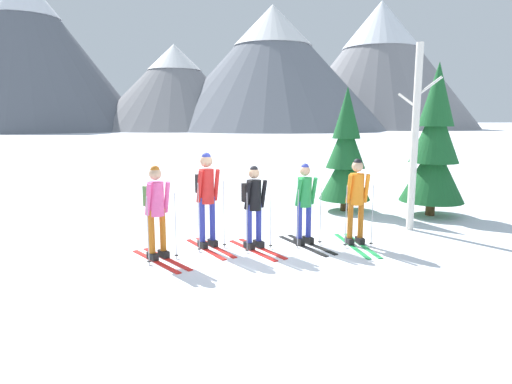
{
  "coord_description": "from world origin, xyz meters",
  "views": [
    {
      "loc": [
        -0.82,
        -8.16,
        2.52
      ],
      "look_at": [
        0.03,
        0.54,
        1.05
      ],
      "focal_mm": 31.16,
      "sensor_mm": 36.0,
      "label": 1
    }
  ],
  "objects_px": {
    "skier_in_pink": "(156,207)",
    "pine_tree_near": "(434,147)",
    "skier_in_red": "(207,194)",
    "skier_in_orange": "(357,198)",
    "skier_in_black": "(254,203)",
    "skier_in_green": "(305,201)",
    "birch_tree_tall": "(415,137)",
    "pine_tree_mid": "(346,155)"
  },
  "relations": [
    {
      "from": "birch_tree_tall",
      "to": "skier_in_pink",
      "type": "bearing_deg",
      "value": -163.4
    },
    {
      "from": "skier_in_green",
      "to": "pine_tree_near",
      "type": "distance_m",
      "value": 4.58
    },
    {
      "from": "skier_in_black",
      "to": "skier_in_orange",
      "type": "xyz_separation_m",
      "value": [
        2.05,
        0.06,
        0.04
      ]
    },
    {
      "from": "skier_in_pink",
      "to": "pine_tree_near",
      "type": "bearing_deg",
      "value": 24.4
    },
    {
      "from": "skier_in_black",
      "to": "pine_tree_near",
      "type": "distance_m",
      "value": 5.55
    },
    {
      "from": "pine_tree_mid",
      "to": "skier_in_pink",
      "type": "bearing_deg",
      "value": -140.28
    },
    {
      "from": "skier_in_pink",
      "to": "skier_in_orange",
      "type": "distance_m",
      "value": 3.87
    },
    {
      "from": "skier_in_orange",
      "to": "pine_tree_mid",
      "type": "relative_size",
      "value": 0.53
    },
    {
      "from": "skier_in_pink",
      "to": "skier_in_black",
      "type": "relative_size",
      "value": 1.05
    },
    {
      "from": "skier_in_red",
      "to": "birch_tree_tall",
      "type": "height_order",
      "value": "birch_tree_tall"
    },
    {
      "from": "skier_in_green",
      "to": "skier_in_orange",
      "type": "relative_size",
      "value": 0.93
    },
    {
      "from": "pine_tree_mid",
      "to": "skier_in_orange",
      "type": "bearing_deg",
      "value": -102.94
    },
    {
      "from": "skier_in_pink",
      "to": "skier_in_black",
      "type": "height_order",
      "value": "skier_in_pink"
    },
    {
      "from": "skier_in_pink",
      "to": "skier_in_black",
      "type": "xyz_separation_m",
      "value": [
        1.78,
        0.49,
        -0.05
      ]
    },
    {
      "from": "skier_in_black",
      "to": "pine_tree_mid",
      "type": "xyz_separation_m",
      "value": [
        2.79,
        3.31,
        0.62
      ]
    },
    {
      "from": "pine_tree_near",
      "to": "skier_in_pink",
      "type": "bearing_deg",
      "value": -155.6
    },
    {
      "from": "skier_in_green",
      "to": "birch_tree_tall",
      "type": "relative_size",
      "value": 0.4
    },
    {
      "from": "skier_in_green",
      "to": "pine_tree_near",
      "type": "relative_size",
      "value": 0.42
    },
    {
      "from": "pine_tree_near",
      "to": "birch_tree_tall",
      "type": "bearing_deg",
      "value": -130.49
    },
    {
      "from": "skier_in_pink",
      "to": "skier_in_black",
      "type": "bearing_deg",
      "value": 15.34
    },
    {
      "from": "pine_tree_mid",
      "to": "skier_in_green",
      "type": "bearing_deg",
      "value": -119.35
    },
    {
      "from": "skier_in_red",
      "to": "birch_tree_tall",
      "type": "xyz_separation_m",
      "value": [
        4.57,
        0.98,
        1.01
      ]
    },
    {
      "from": "skier_in_orange",
      "to": "skier_in_black",
      "type": "bearing_deg",
      "value": -178.21
    },
    {
      "from": "skier_in_black",
      "to": "skier_in_pink",
      "type": "bearing_deg",
      "value": -164.66
    },
    {
      "from": "skier_in_red",
      "to": "skier_in_green",
      "type": "bearing_deg",
      "value": 0.55
    },
    {
      "from": "skier_in_black",
      "to": "skier_in_red",
      "type": "bearing_deg",
      "value": 169.84
    },
    {
      "from": "skier_in_black",
      "to": "pine_tree_near",
      "type": "relative_size",
      "value": 0.42
    },
    {
      "from": "skier_in_orange",
      "to": "pine_tree_near",
      "type": "bearing_deg",
      "value": 41.17
    },
    {
      "from": "skier_in_orange",
      "to": "pine_tree_near",
      "type": "height_order",
      "value": "pine_tree_near"
    },
    {
      "from": "skier_in_orange",
      "to": "pine_tree_mid",
      "type": "bearing_deg",
      "value": 77.06
    },
    {
      "from": "skier_in_green",
      "to": "birch_tree_tall",
      "type": "distance_m",
      "value": 3.06
    },
    {
      "from": "skier_in_pink",
      "to": "pine_tree_mid",
      "type": "bearing_deg",
      "value": 39.72
    },
    {
      "from": "skier_in_pink",
      "to": "skier_in_orange",
      "type": "xyz_separation_m",
      "value": [
        3.83,
        0.55,
        -0.01
      ]
    },
    {
      "from": "skier_in_pink",
      "to": "pine_tree_mid",
      "type": "xyz_separation_m",
      "value": [
        4.57,
        3.8,
        0.57
      ]
    },
    {
      "from": "skier_in_green",
      "to": "skier_in_pink",
      "type": "bearing_deg",
      "value": -166.66
    },
    {
      "from": "pine_tree_mid",
      "to": "skier_in_black",
      "type": "bearing_deg",
      "value": -130.16
    },
    {
      "from": "skier_in_pink",
      "to": "pine_tree_near",
      "type": "distance_m",
      "value": 7.34
    },
    {
      "from": "birch_tree_tall",
      "to": "skier_in_black",
      "type": "bearing_deg",
      "value": -162.8
    },
    {
      "from": "skier_in_pink",
      "to": "skier_in_orange",
      "type": "relative_size",
      "value": 0.97
    },
    {
      "from": "skier_in_red",
      "to": "pine_tree_near",
      "type": "xyz_separation_m",
      "value": [
        5.75,
        2.36,
        0.71
      ]
    },
    {
      "from": "birch_tree_tall",
      "to": "skier_in_red",
      "type": "bearing_deg",
      "value": -167.92
    },
    {
      "from": "skier_in_red",
      "to": "skier_in_green",
      "type": "relative_size",
      "value": 1.14
    }
  ]
}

